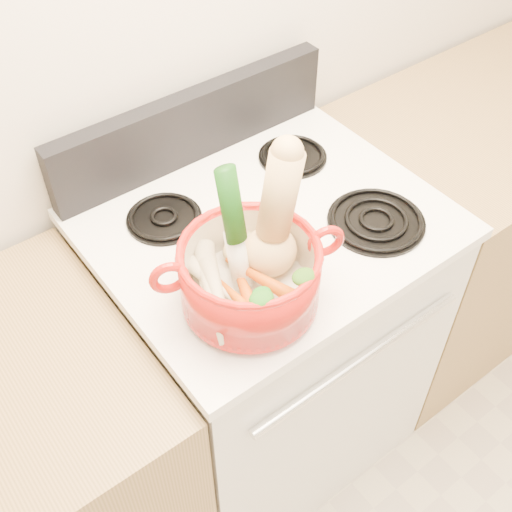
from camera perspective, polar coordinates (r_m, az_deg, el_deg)
wall_back at (r=1.52m, az=-7.49°, el=20.38°), size 3.50×0.02×2.60m
stove_body at (r=1.84m, az=0.81°, el=-7.87°), size 0.76×0.65×0.92m
cooktop at (r=1.48m, az=1.00°, el=2.88°), size 0.78×0.67×0.03m
control_backsplash at (r=1.61m, az=-5.64°, el=11.47°), size 0.76×0.05×0.18m
oven_handle at (r=1.45m, az=9.31°, el=-9.10°), size 0.60×0.02×0.02m
counter_right at (r=2.45m, az=21.09°, el=4.88°), size 1.36×0.65×0.90m
burner_front_left at (r=1.30m, az=-1.29°, el=-3.72°), size 0.22×0.22×0.02m
burner_front_right at (r=1.48m, az=10.65°, el=3.16°), size 0.22×0.22×0.02m
burner_back_left at (r=1.48m, az=-8.17°, el=3.45°), size 0.17×0.17×0.02m
burner_back_right at (r=1.64m, az=3.28°, el=8.93°), size 0.17×0.17×0.02m
dutch_oven at (r=1.24m, az=-0.56°, el=-1.73°), size 0.35×0.35×0.14m
pot_handle_left at (r=1.18m, az=-7.75°, el=-1.94°), size 0.08×0.04×0.08m
pot_handle_right at (r=1.24m, az=6.24°, el=1.32°), size 0.08×0.04×0.08m
squash at (r=1.21m, az=1.77°, el=3.66°), size 0.17×0.14×0.30m
leek at (r=1.18m, az=-1.69°, el=2.24°), size 0.05×0.10×0.28m
ginger at (r=1.31m, az=-1.39°, el=0.72°), size 0.10×0.08×0.05m
parsnip_0 at (r=1.25m, az=-4.49°, el=-2.35°), size 0.13×0.21×0.06m
parsnip_1 at (r=1.22m, az=-3.95°, el=-3.17°), size 0.14×0.23×0.07m
parsnip_2 at (r=1.24m, az=-4.01°, el=-2.12°), size 0.07×0.18×0.05m
parsnip_3 at (r=1.21m, az=-3.39°, el=-3.47°), size 0.09×0.17×0.05m
carrot_0 at (r=1.23m, az=-0.90°, el=-3.34°), size 0.09×0.18×0.05m
carrot_1 at (r=1.22m, az=-1.58°, el=-3.98°), size 0.03×0.14×0.04m
carrot_2 at (r=1.23m, az=0.91°, el=-2.44°), size 0.09×0.19×0.05m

